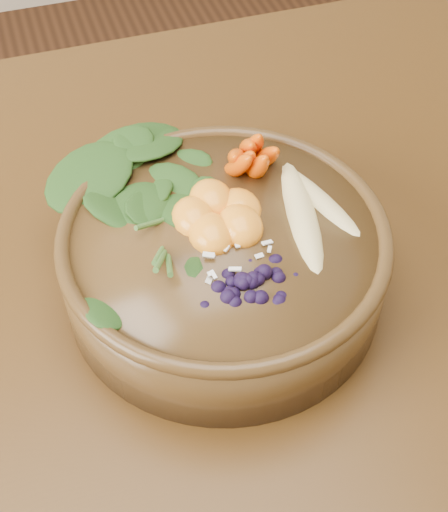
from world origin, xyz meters
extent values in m
cylinder|color=#331C0C|center=(0.72, 0.37, 0.35)|extent=(0.07, 0.07, 0.71)
cube|color=#462A0E|center=(0.00, 0.00, 0.73)|extent=(1.60, 0.90, 0.04)
cylinder|color=#503617|center=(0.14, -0.08, 0.79)|extent=(0.34, 0.34, 0.09)
ellipsoid|color=#E0CC84|center=(0.25, -0.06, 0.85)|extent=(0.08, 0.17, 0.03)
ellipsoid|color=#E0CC84|center=(0.22, -0.08, 0.86)|extent=(0.06, 0.17, 0.03)
camera|label=1|loc=(-0.01, -0.54, 1.35)|focal=50.00mm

